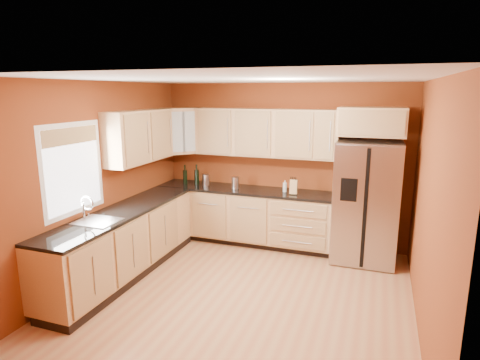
% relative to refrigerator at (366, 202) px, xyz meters
% --- Properties ---
extents(floor, '(4.00, 4.00, 0.00)m').
position_rel_refrigerator_xyz_m(floor, '(-1.35, -1.62, -0.89)').
color(floor, '#A96641').
rests_on(floor, ground).
extents(ceiling, '(4.00, 4.00, 0.00)m').
position_rel_refrigerator_xyz_m(ceiling, '(-1.35, -1.62, 1.71)').
color(ceiling, silver).
rests_on(ceiling, wall_back).
extents(wall_back, '(4.00, 0.04, 2.60)m').
position_rel_refrigerator_xyz_m(wall_back, '(-1.35, 0.38, 0.41)').
color(wall_back, maroon).
rests_on(wall_back, floor).
extents(wall_front, '(4.00, 0.04, 2.60)m').
position_rel_refrigerator_xyz_m(wall_front, '(-1.35, -3.62, 0.41)').
color(wall_front, maroon).
rests_on(wall_front, floor).
extents(wall_left, '(0.04, 4.00, 2.60)m').
position_rel_refrigerator_xyz_m(wall_left, '(-3.35, -1.62, 0.41)').
color(wall_left, maroon).
rests_on(wall_left, floor).
extents(wall_right, '(0.04, 4.00, 2.60)m').
position_rel_refrigerator_xyz_m(wall_right, '(0.65, -1.62, 0.41)').
color(wall_right, maroon).
rests_on(wall_right, floor).
extents(base_cabinets_back, '(2.90, 0.60, 0.88)m').
position_rel_refrigerator_xyz_m(base_cabinets_back, '(-1.90, 0.07, -0.45)').
color(base_cabinets_back, '#AB7E53').
rests_on(base_cabinets_back, floor).
extents(base_cabinets_left, '(0.60, 2.80, 0.88)m').
position_rel_refrigerator_xyz_m(base_cabinets_left, '(-3.05, -1.62, -0.45)').
color(base_cabinets_left, '#AB7E53').
rests_on(base_cabinets_left, floor).
extents(countertop_back, '(2.90, 0.62, 0.04)m').
position_rel_refrigerator_xyz_m(countertop_back, '(-1.90, 0.06, 0.01)').
color(countertop_back, black).
rests_on(countertop_back, base_cabinets_back).
extents(countertop_left, '(0.62, 2.80, 0.04)m').
position_rel_refrigerator_xyz_m(countertop_left, '(-3.04, -1.62, 0.01)').
color(countertop_left, black).
rests_on(countertop_left, base_cabinets_left).
extents(upper_cabinets_back, '(2.30, 0.33, 0.75)m').
position_rel_refrigerator_xyz_m(upper_cabinets_back, '(-1.60, 0.21, 0.94)').
color(upper_cabinets_back, '#AB7E53').
rests_on(upper_cabinets_back, wall_back).
extents(upper_cabinets_left, '(0.33, 1.35, 0.75)m').
position_rel_refrigerator_xyz_m(upper_cabinets_left, '(-3.19, -0.90, 0.94)').
color(upper_cabinets_left, '#AB7E53').
rests_on(upper_cabinets_left, wall_left).
extents(corner_upper_cabinet, '(0.67, 0.67, 0.75)m').
position_rel_refrigerator_xyz_m(corner_upper_cabinet, '(-3.02, 0.04, 0.94)').
color(corner_upper_cabinet, '#AB7E53').
rests_on(corner_upper_cabinet, wall_back).
extents(over_fridge_cabinet, '(0.92, 0.60, 0.40)m').
position_rel_refrigerator_xyz_m(over_fridge_cabinet, '(0.00, 0.07, 1.16)').
color(over_fridge_cabinet, '#AB7E53').
rests_on(over_fridge_cabinet, wall_back).
extents(refrigerator, '(0.90, 0.75, 1.78)m').
position_rel_refrigerator_xyz_m(refrigerator, '(0.00, 0.00, 0.00)').
color(refrigerator, silver).
rests_on(refrigerator, floor).
extents(window, '(0.03, 0.90, 1.00)m').
position_rel_refrigerator_xyz_m(window, '(-3.33, -2.12, 0.66)').
color(window, white).
rests_on(window, wall_left).
extents(sink_faucet, '(0.50, 0.42, 0.30)m').
position_rel_refrigerator_xyz_m(sink_faucet, '(-3.04, -2.12, 0.18)').
color(sink_faucet, silver).
rests_on(sink_faucet, countertop_left).
extents(canister_left, '(0.13, 0.13, 0.19)m').
position_rel_refrigerator_xyz_m(canister_left, '(-2.59, 0.08, 0.12)').
color(canister_left, silver).
rests_on(canister_left, countertop_back).
extents(canister_right, '(0.16, 0.16, 0.19)m').
position_rel_refrigerator_xyz_m(canister_right, '(-2.04, 0.03, 0.13)').
color(canister_right, silver).
rests_on(canister_right, countertop_back).
extents(wine_bottle_a, '(0.08, 0.08, 0.33)m').
position_rel_refrigerator_xyz_m(wine_bottle_a, '(-2.97, 0.07, 0.19)').
color(wine_bottle_a, black).
rests_on(wine_bottle_a, countertop_back).
extents(wine_bottle_b, '(0.09, 0.09, 0.34)m').
position_rel_refrigerator_xyz_m(wine_bottle_b, '(-2.77, 0.11, 0.20)').
color(wine_bottle_b, black).
rests_on(wine_bottle_b, countertop_back).
extents(knife_block, '(0.12, 0.11, 0.22)m').
position_rel_refrigerator_xyz_m(knife_block, '(-1.08, -0.00, 0.14)').
color(knife_block, tan).
rests_on(knife_block, countertop_back).
extents(soap_dispenser, '(0.06, 0.06, 0.18)m').
position_rel_refrigerator_xyz_m(soap_dispenser, '(-1.23, 0.09, 0.12)').
color(soap_dispenser, silver).
rests_on(soap_dispenser, countertop_back).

